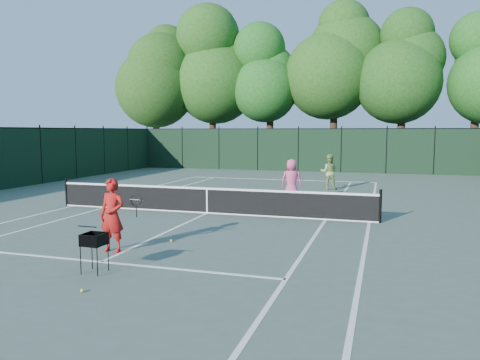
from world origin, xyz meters
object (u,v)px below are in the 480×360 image
(coach, at_px, (112,215))
(loose_ball_midcourt, at_px, (171,241))
(player_green, at_px, (329,172))
(player_pink, at_px, (292,181))
(loose_ball_near_cart, at_px, (82,290))
(ball_hopper, at_px, (94,240))

(coach, height_order, loose_ball_midcourt, coach)
(coach, xyz_separation_m, player_green, (3.55, 13.56, -0.01))
(coach, height_order, player_green, coach)
(player_pink, distance_m, loose_ball_near_cart, 11.70)
(loose_ball_midcourt, bearing_deg, ball_hopper, -96.73)
(player_green, distance_m, ball_hopper, 15.42)
(coach, xyz_separation_m, loose_ball_near_cart, (1.04, -2.65, -0.85))
(ball_hopper, height_order, loose_ball_midcourt, ball_hopper)
(player_pink, height_order, player_green, player_pink)
(player_green, distance_m, loose_ball_near_cart, 16.42)
(player_green, bearing_deg, loose_ball_midcourt, 70.38)
(loose_ball_near_cart, bearing_deg, player_green, 81.19)
(player_pink, relative_size, loose_ball_near_cart, 25.81)
(player_green, bearing_deg, player_pink, 70.89)
(ball_hopper, xyz_separation_m, loose_ball_midcourt, (0.34, 2.86, -0.65))
(coach, relative_size, loose_ball_midcourt, 25.86)
(coach, xyz_separation_m, loose_ball_midcourt, (0.90, 1.29, -0.85))
(player_green, relative_size, loose_ball_midcourt, 25.53)
(ball_hopper, bearing_deg, player_pink, 83.85)
(coach, distance_m, player_green, 14.02)
(player_green, xyz_separation_m, ball_hopper, (-2.99, -15.13, -0.19))
(player_green, relative_size, ball_hopper, 2.13)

